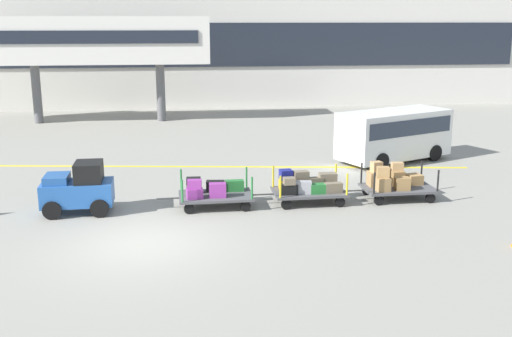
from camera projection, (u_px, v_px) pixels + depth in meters
ground_plane at (144, 243)px, 16.00m from camera, size 120.00×120.00×0.00m
apron_lead_line at (224, 167)px, 24.26m from camera, size 19.26×2.70×0.01m
terminal_building at (167, 50)px, 40.15m from camera, size 49.28×2.51×7.51m
jet_bridge at (66, 41)px, 33.60m from camera, size 14.69×3.00×5.91m
baggage_tug at (79, 189)px, 18.33m from camera, size 2.14×1.29×1.58m
baggage_cart_lead at (212, 192)px, 18.99m from camera, size 3.02×1.48×1.10m
baggage_cart_middle at (308, 187)px, 19.42m from camera, size 3.02×1.48×1.10m
baggage_cart_tail at (393, 182)px, 19.82m from camera, size 3.02×1.48×1.22m
shuttle_van at (394, 132)px, 24.97m from camera, size 5.15×3.75×2.10m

